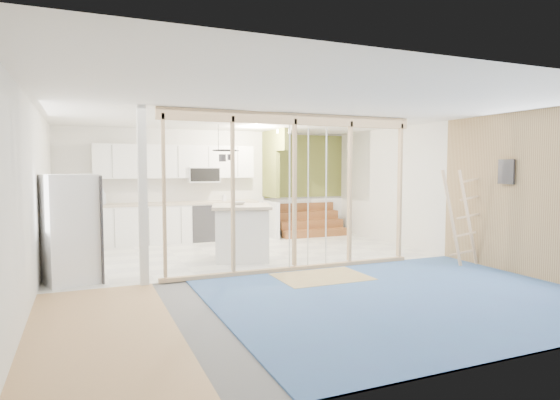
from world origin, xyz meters
name	(u,v)px	position (x,y,z in m)	size (l,w,h in m)	color
room	(277,193)	(0.00, 0.00, 1.30)	(7.01, 8.01, 2.61)	slate
floor_overlays	(280,271)	(0.07, 0.06, 0.01)	(7.00, 8.00, 0.03)	beige
stud_frame	(263,176)	(-0.24, 0.00, 1.59)	(4.66, 0.14, 2.60)	tan
base_cabinets	(149,226)	(-1.61, 3.36, 0.47)	(4.45, 2.24, 0.93)	white
upper_cabinets	(180,163)	(-0.84, 3.82, 1.82)	(3.60, 0.41, 0.85)	white
green_partition	(297,198)	(2.04, 3.66, 0.94)	(2.25, 1.51, 2.60)	olive
pot_rack	(226,153)	(-0.31, 1.89, 2.00)	(0.52, 0.52, 0.72)	black
sheathing_panel	(541,195)	(3.48, -2.00, 1.30)	(0.02, 4.00, 2.60)	tan
electrical_panel	(506,172)	(3.43, -1.40, 1.65)	(0.04, 0.30, 0.40)	#36353A
ceiling_light	(284,132)	(1.40, 3.00, 2.54)	(0.32, 0.32, 0.08)	#FFEABF
fridge	(71,229)	(-3.06, 0.53, 0.81)	(0.87, 0.84, 1.62)	white
island	(242,233)	(-0.21, 1.22, 0.51)	(1.31, 1.31, 1.03)	white
bowl	(239,203)	(-0.23, 1.31, 1.06)	(0.24, 0.24, 0.06)	white
soap_bottle_a	(103,197)	(-2.50, 3.69, 1.10)	(0.13, 0.13, 0.33)	silver
soap_bottle_b	(224,197)	(0.19, 3.75, 1.02)	(0.08, 0.08, 0.18)	silver
ladder	(462,217)	(3.17, -0.74, 0.85)	(0.88, 0.18, 1.66)	#D5AF82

